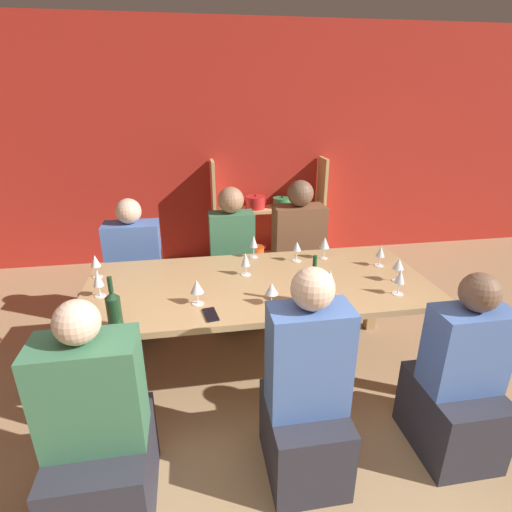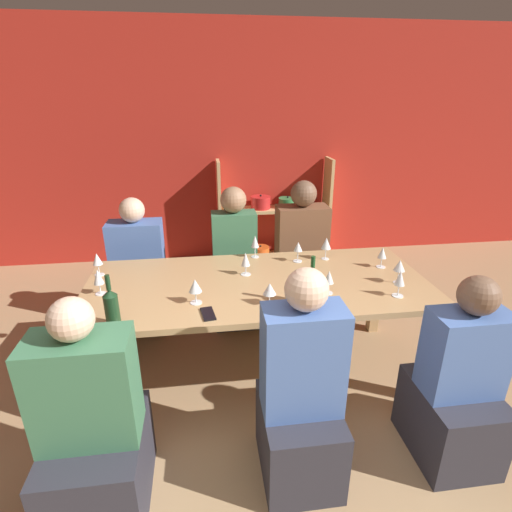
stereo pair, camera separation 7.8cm
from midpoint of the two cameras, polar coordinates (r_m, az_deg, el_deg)
The scene contains 24 objects.
wall_back_red at distance 4.86m, azimuth -5.28°, elevation 15.19°, with size 8.80×0.06×2.70m.
shelf_unit at distance 4.93m, azimuth 2.52°, elevation 4.16°, with size 1.36×0.30×1.23m.
dining_table at distance 2.75m, azimuth 1.09°, elevation -5.22°, with size 2.31×1.03×0.75m.
wine_bottle_green at distance 2.30m, azimuth -19.02°, elevation -6.91°, with size 0.08×0.08×0.31m.
wine_bottle_dark at distance 2.41m, azimuth 8.87°, elevation -4.28°, with size 0.08×0.08×0.32m.
wine_glass_empty_a at distance 2.83m, azimuth 20.57°, elevation -1.34°, with size 0.08×0.08×0.17m.
wine_glass_empty_b at distance 3.09m, azimuth 10.71°, elevation 1.75°, with size 0.08×0.08×0.17m.
wine_glass_red_a at distance 2.57m, azimuth 11.23°, elevation -3.10°, with size 0.06×0.06×0.16m.
wine_glass_white_a at distance 2.68m, azimuth -20.85°, elevation -2.92°, with size 0.07×0.07×0.17m.
wine_glass_white_b at distance 2.78m, azimuth -0.70°, elevation -0.60°, with size 0.07×0.07×0.17m.
wine_glass_red_b at distance 3.05m, azimuth 18.29°, elevation 0.31°, with size 0.07×0.07×0.15m.
wine_glass_white_c at distance 2.65m, azimuth 20.68°, elevation -3.12°, with size 0.07×0.07×0.17m.
wine_glass_white_d at distance 2.97m, azimuth -21.05°, elevation -0.53°, with size 0.07×0.07×0.16m.
wine_glass_white_e at distance 3.08m, azimuth 0.58°, elevation 1.97°, with size 0.06×0.06×0.18m.
wine_glass_red_c at distance 2.40m, azimuth 2.89°, elevation -4.82°, with size 0.08×0.08×0.14m.
wine_glass_empty_c at distance 3.02m, azimuth 6.77°, elevation 1.22°, with size 0.07×0.07×0.16m.
wine_glass_empty_d at distance 2.42m, azimuth -7.79°, elevation -4.31°, with size 0.08×0.08×0.16m.
cell_phone at distance 2.34m, azimuth -5.92°, elevation -8.22°, with size 0.09×0.16×0.01m.
person_near_a at distance 2.58m, azimuth 27.41°, elevation -17.10°, with size 0.41×0.51×1.11m.
person_far_a at distance 3.66m, azimuth -15.63°, elevation -3.23°, with size 0.45×0.56×1.15m.
person_near_b at distance 2.21m, azimuth 7.44°, elevation -20.42°, with size 0.40×0.50×1.21m.
person_far_b at distance 3.74m, azimuth 6.95°, elevation -1.35°, with size 0.45×0.57×1.24m.
person_near_c at distance 2.21m, azimuth -21.04°, elevation -23.07°, with size 0.45×0.56×1.16m.
person_far_c at distance 3.54m, azimuth -2.40°, elevation -2.40°, with size 0.38×0.47×1.23m.
Camera 2 is at (-0.18, -0.99, 1.93)m, focal length 28.00 mm.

